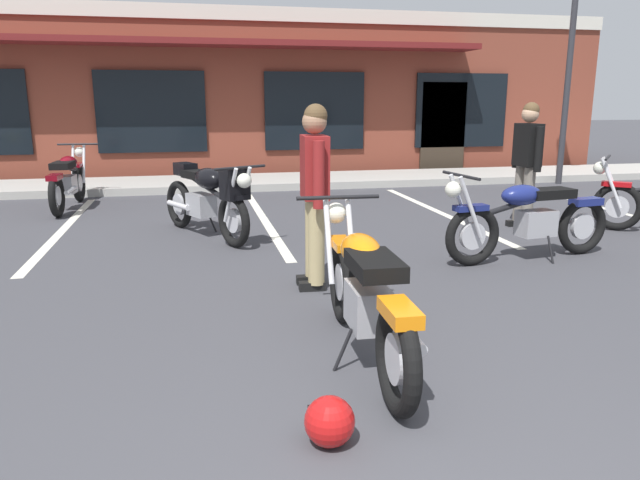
{
  "coord_description": "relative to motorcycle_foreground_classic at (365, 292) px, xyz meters",
  "views": [
    {
      "loc": [
        -1.01,
        -1.53,
        1.71
      ],
      "look_at": [
        0.03,
        3.27,
        0.55
      ],
      "focal_mm": 33.49,
      "sensor_mm": 36.0,
      "label": 1
    }
  ],
  "objects": [
    {
      "name": "ground_plane",
      "position": [
        -0.08,
        1.34,
        -0.46
      ],
      "size": [
        80.0,
        80.0,
        0.0
      ],
      "primitive_type": "plane",
      "color": "#3D3D42"
    },
    {
      "name": "sidewalk_kerb",
      "position": [
        -0.08,
        8.47,
        -0.39
      ],
      "size": [
        22.0,
        1.8,
        0.14
      ],
      "primitive_type": "cube",
      "color": "#A8A59E",
      "rests_on": "ground_plane"
    },
    {
      "name": "brick_storefront_building",
      "position": [
        -0.08,
        12.71,
        1.36
      ],
      "size": [
        17.64,
        6.84,
        3.63
      ],
      "color": "brown",
      "rests_on": "ground_plane"
    },
    {
      "name": "painted_stall_lines",
      "position": [
        -0.08,
        4.87,
        -0.46
      ],
      "size": [
        11.04,
        4.8,
        0.01
      ],
      "color": "silver",
      "rests_on": "ground_plane"
    },
    {
      "name": "motorcycle_foreground_classic",
      "position": [
        0.0,
        0.0,
        0.0
      ],
      "size": [
        0.66,
        2.11,
        0.98
      ],
      "color": "black",
      "rests_on": "ground_plane"
    },
    {
      "name": "motorcycle_red_sportbike",
      "position": [
        -0.9,
        3.85,
        0.07
      ],
      "size": [
        1.21,
        1.94,
        0.98
      ],
      "color": "black",
      "rests_on": "ground_plane"
    },
    {
      "name": "motorcycle_black_cruiser",
      "position": [
        -3.01,
        6.46,
        0.0
      ],
      "size": [
        0.66,
        2.11,
        0.98
      ],
      "color": "black",
      "rests_on": "ground_plane"
    },
    {
      "name": "motorcycle_silver_naked",
      "position": [
        2.45,
        2.07,
        0.0
      ],
      "size": [
        2.1,
        0.71,
        0.98
      ],
      "color": "black",
      "rests_on": "ground_plane"
    },
    {
      "name": "person_in_black_shirt",
      "position": [
        3.31,
        3.61,
        0.49
      ],
      "size": [
        0.28,
        0.6,
        1.68
      ],
      "color": "black",
      "rests_on": "ground_plane"
    },
    {
      "name": "person_by_back_row",
      "position": [
        -0.01,
        1.6,
        0.49
      ],
      "size": [
        0.29,
        0.6,
        1.68
      ],
      "color": "black",
      "rests_on": "ground_plane"
    },
    {
      "name": "helmet_on_pavement",
      "position": [
        -0.47,
        -0.98,
        -0.33
      ],
      "size": [
        0.26,
        0.26,
        0.26
      ],
      "color": "#B71414",
      "rests_on": "ground_plane"
    },
    {
      "name": "parking_lot_lamp_post",
      "position": [
        6.36,
        7.27,
        3.02
      ],
      "size": [
        0.24,
        0.76,
        5.46
      ],
      "color": "#2D2D33",
      "rests_on": "ground_plane"
    }
  ]
}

